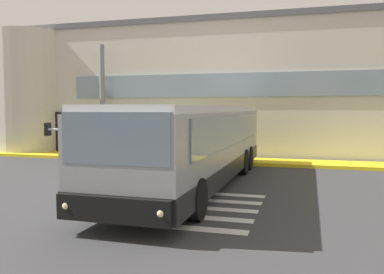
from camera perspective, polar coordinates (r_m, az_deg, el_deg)
The scene contains 10 objects.
ground_plane at distance 15.45m, azimuth -4.57°, elevation -5.71°, with size 80.00×90.00×0.02m, color #353538.
bay_paint_stripes at distance 10.92m, azimuth -2.32°, elevation -9.77°, with size 4.40×3.96×0.01m.
terminal_building at distance 26.62m, azimuth 2.73°, elevation 6.41°, with size 24.18×13.80×7.39m.
boarding_curb at distance 19.96m, azimuth 0.21°, elevation -3.22°, with size 26.38×2.00×0.15m, color yellow.
entry_support_column at distance 22.34m, azimuth -12.61°, elevation 5.21°, with size 0.28×0.28×5.87m, color slate.
bus_main_foreground at distance 13.53m, azimuth 0.57°, elevation -1.34°, with size 3.18×12.05×2.70m.
passenger_near_column at distance 21.71m, azimuth -11.11°, elevation -0.04°, with size 0.40×0.50×1.68m.
passenger_by_doorway at distance 20.54m, azimuth -9.48°, elevation -0.25°, with size 0.41×0.48×1.68m.
passenger_at_curb_edge at distance 20.66m, azimuth -5.71°, elevation -0.09°, with size 0.52×0.50×1.68m.
safety_bollard_yellow at distance 18.61m, azimuth 0.96°, elevation -2.59°, with size 0.18×0.18×0.90m, color yellow.
Camera 1 is at (5.29, -14.28, 2.63)m, focal length 37.54 mm.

